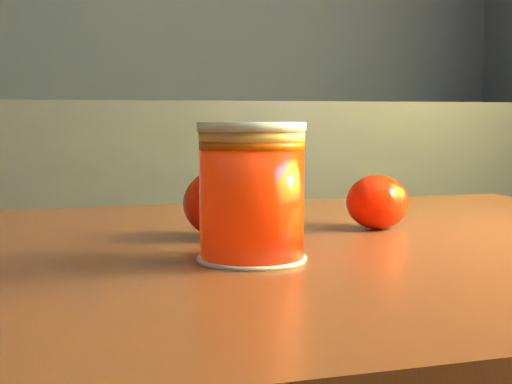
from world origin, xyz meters
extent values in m
cube|color=brown|center=(0.80, 0.29, 0.72)|extent=(1.07, 0.82, 0.04)
cylinder|color=#FB2705|center=(0.77, 0.20, 0.79)|extent=(0.08, 0.08, 0.10)
cylinder|color=#F8BC65|center=(0.77, 0.20, 0.84)|extent=(0.08, 0.08, 0.01)
cylinder|color=silver|center=(0.77, 0.20, 0.85)|extent=(0.09, 0.09, 0.01)
ellipsoid|color=#FF2105|center=(0.76, 0.32, 0.77)|extent=(0.10, 0.10, 0.07)
ellipsoid|color=#FF2105|center=(0.93, 0.36, 0.77)|extent=(0.08, 0.08, 0.06)
camera|label=1|loc=(0.69, -0.36, 0.85)|focal=50.00mm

